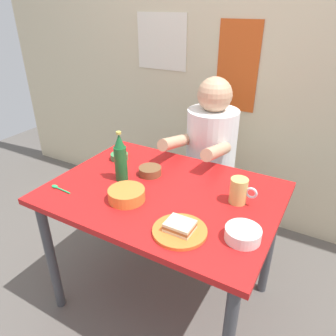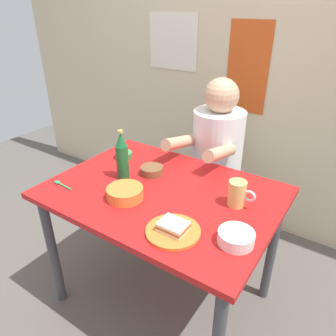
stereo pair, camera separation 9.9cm
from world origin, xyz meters
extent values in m
plane|color=#59544F|center=(0.00, 0.00, 0.00)|extent=(6.00, 6.00, 0.00)
cube|color=beige|center=(0.00, 1.05, 1.30)|extent=(4.40, 0.08, 2.60)
cube|color=#CC4C19|center=(-0.01, 1.01, 1.16)|extent=(0.28, 0.01, 0.59)
cube|color=silver|center=(-0.60, 1.01, 1.29)|extent=(0.41, 0.01, 0.39)
cube|color=red|center=(0.00, 0.00, 0.72)|extent=(1.10, 0.80, 0.03)
cylinder|color=#3F3F44|center=(-0.49, -0.34, 0.35)|extent=(0.05, 0.05, 0.71)
cylinder|color=#3F3F44|center=(-0.49, 0.34, 0.35)|extent=(0.05, 0.05, 0.71)
cylinder|color=#3F3F44|center=(0.49, 0.34, 0.35)|extent=(0.05, 0.05, 0.71)
cylinder|color=#4C4C51|center=(-0.01, 0.63, 0.21)|extent=(0.08, 0.08, 0.41)
cylinder|color=brown|center=(-0.01, 0.63, 0.43)|extent=(0.34, 0.34, 0.04)
cylinder|color=white|center=(-0.01, 0.63, 0.71)|extent=(0.32, 0.32, 0.52)
sphere|color=tan|center=(-0.01, 0.63, 1.06)|extent=(0.21, 0.21, 0.21)
cylinder|color=tan|center=(-0.14, 0.38, 0.82)|extent=(0.07, 0.31, 0.14)
cylinder|color=tan|center=(0.12, 0.38, 0.82)|extent=(0.07, 0.31, 0.14)
cylinder|color=orange|center=(0.22, -0.24, 0.75)|extent=(0.22, 0.22, 0.01)
cube|color=beige|center=(0.22, -0.24, 0.76)|extent=(0.11, 0.09, 0.01)
cube|color=#9E592D|center=(0.22, -0.24, 0.77)|extent=(0.11, 0.09, 0.01)
cube|color=beige|center=(0.22, -0.24, 0.78)|extent=(0.11, 0.09, 0.01)
cylinder|color=#D1BC66|center=(0.35, 0.08, 0.80)|extent=(0.08, 0.08, 0.12)
torus|color=silver|center=(0.40, 0.08, 0.81)|extent=(0.06, 0.01, 0.06)
cylinder|color=#19602D|center=(-0.24, -0.01, 0.83)|extent=(0.06, 0.06, 0.18)
cone|color=#19602D|center=(-0.24, -0.01, 0.95)|extent=(0.05, 0.05, 0.07)
cylinder|color=#BFB74C|center=(-0.24, -0.01, 1.00)|extent=(0.03, 0.03, 0.01)
cylinder|color=silver|center=(0.45, -0.16, 0.77)|extent=(0.14, 0.14, 0.05)
cylinder|color=tan|center=(0.45, -0.16, 0.78)|extent=(0.11, 0.11, 0.02)
cylinder|color=orange|center=(-0.10, -0.15, 0.77)|extent=(0.17, 0.17, 0.05)
cylinder|color=#B25B2D|center=(-0.10, -0.15, 0.78)|extent=(0.14, 0.14, 0.02)
cylinder|color=brown|center=(-0.14, 0.10, 0.76)|extent=(0.12, 0.12, 0.04)
cylinder|color=brown|center=(-0.14, 0.10, 0.77)|extent=(0.10, 0.10, 0.02)
cylinder|color=#388C4C|center=(-0.39, 0.17, 0.76)|extent=(0.10, 0.10, 0.03)
cylinder|color=#5B643A|center=(-0.39, 0.17, 0.77)|extent=(0.08, 0.08, 0.02)
cylinder|color=#26A559|center=(-0.42, -0.24, 0.74)|extent=(0.11, 0.02, 0.01)
ellipsoid|color=#26A559|center=(-0.48, -0.24, 0.75)|extent=(0.04, 0.02, 0.01)
camera|label=1|loc=(0.67, -1.13, 1.55)|focal=33.92mm
camera|label=2|loc=(0.76, -1.08, 1.55)|focal=33.92mm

